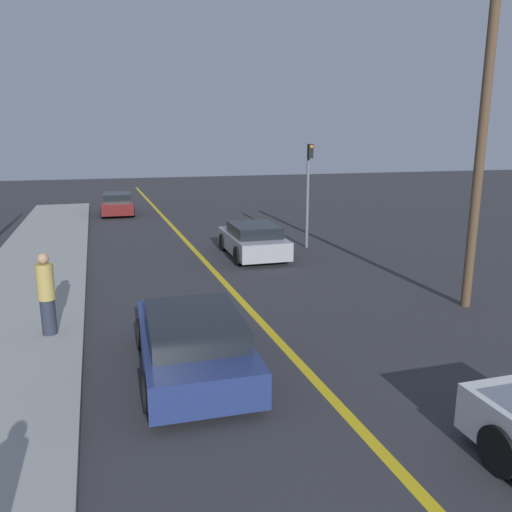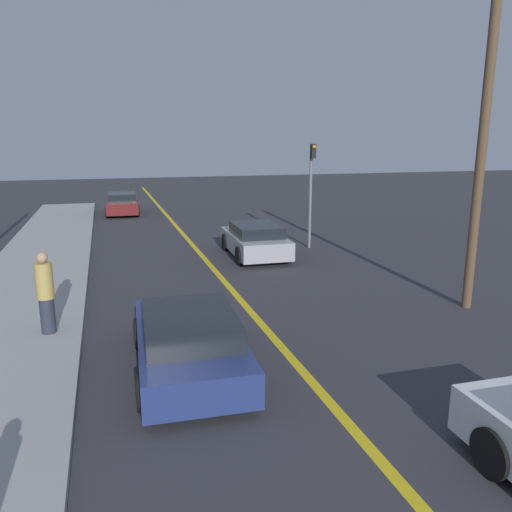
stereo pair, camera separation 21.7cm
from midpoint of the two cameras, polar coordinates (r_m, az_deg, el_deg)
road_center_line at (r=18.50m, az=-6.42°, el=-0.38°), size 0.20×60.00×0.01m
sidewalk_left at (r=18.07m, az=-24.29°, el=-1.56°), size 3.26×35.57×0.15m
car_ahead_center at (r=9.61m, az=-7.88°, el=-9.67°), size 2.16×4.26×1.20m
car_far_distant at (r=18.77m, az=-0.68°, el=1.82°), size 2.06×4.04×1.24m
car_parked_left_lot at (r=30.65m, az=-15.76°, el=5.74°), size 2.01×4.17×1.26m
pedestrian_mid_group at (r=11.71m, az=-23.33°, el=-4.01°), size 0.37×0.37×1.82m
traffic_light at (r=20.12m, az=5.68°, el=8.05°), size 0.18×0.40×4.15m
utility_pole at (r=13.73m, az=23.79°, el=10.24°), size 0.24×0.24×7.73m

